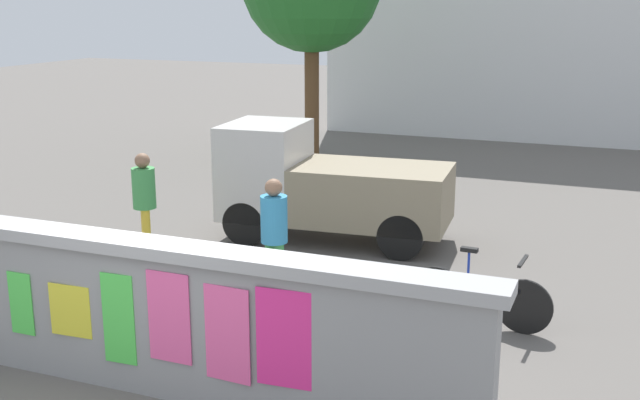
{
  "coord_description": "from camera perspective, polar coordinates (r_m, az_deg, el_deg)",
  "views": [
    {
      "loc": [
        4.17,
        -6.01,
        3.77
      ],
      "look_at": [
        0.75,
        2.63,
        1.39
      ],
      "focal_mm": 44.04,
      "sensor_mm": 36.0,
      "label": 1
    }
  ],
  "objects": [
    {
      "name": "person_bystander",
      "position": [
        11.78,
        -12.65,
        0.31
      ],
      "size": [
        0.48,
        0.48,
        1.62
      ],
      "color": "yellow",
      "rests_on": "ground"
    },
    {
      "name": "poster_wall",
      "position": [
        7.89,
        -12.36,
        -8.1
      ],
      "size": [
        6.91,
        0.42,
        1.55
      ],
      "color": "gray",
      "rests_on": "ground"
    },
    {
      "name": "ground",
      "position": [
        15.09,
        4.87,
        -0.19
      ],
      "size": [
        60.0,
        60.0,
        0.0
      ],
      "primitive_type": "plane",
      "color": "#605B56"
    },
    {
      "name": "auto_rickshaw_truck",
      "position": [
        12.54,
        0.24,
        1.11
      ],
      "size": [
        3.7,
        1.77,
        1.85
      ],
      "color": "black",
      "rests_on": "ground"
    },
    {
      "name": "bicycle_near",
      "position": [
        8.28,
        -0.21,
        -9.94
      ],
      "size": [
        1.65,
        0.62,
        0.95
      ],
      "color": "black",
      "rests_on": "ground"
    },
    {
      "name": "motorcycle",
      "position": [
        10.11,
        -13.08,
        -5.14
      ],
      "size": [
        1.88,
        0.65,
        0.87
      ],
      "color": "black",
      "rests_on": "ground"
    },
    {
      "name": "person_walking",
      "position": [
        9.89,
        -3.35,
        -2.04
      ],
      "size": [
        0.44,
        0.44,
        1.62
      ],
      "color": "#3F994C",
      "rests_on": "ground"
    },
    {
      "name": "bicycle_far",
      "position": [
        9.52,
        11.53,
        -6.92
      ],
      "size": [
        1.71,
        0.44,
        0.95
      ],
      "color": "black",
      "rests_on": "ground"
    },
    {
      "name": "building_background",
      "position": [
        24.55,
        18.62,
        13.39
      ],
      "size": [
        13.96,
        6.08,
        7.33
      ],
      "color": "silver",
      "rests_on": "ground"
    }
  ]
}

